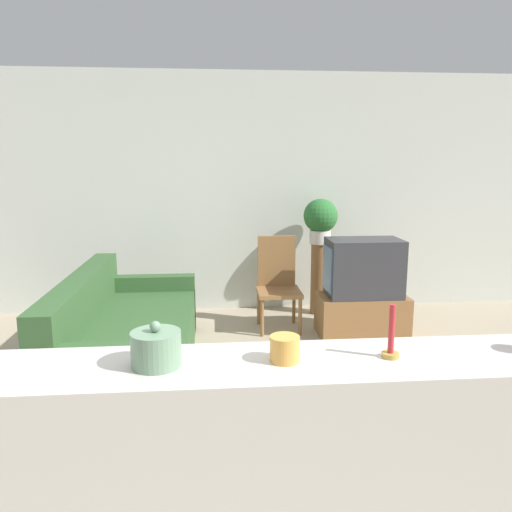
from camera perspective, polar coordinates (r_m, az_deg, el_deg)
ground_plane at (r=2.89m, az=-1.26°, el=-25.86°), size 14.00×14.00×0.00m
wall_back at (r=5.75m, az=-3.58°, el=7.11°), size 9.00×0.06×2.70m
couch at (r=4.31m, az=-14.67°, el=-9.09°), size 0.98×2.09×0.81m
tv_stand at (r=5.15m, az=12.00°, el=-6.60°), size 0.88×0.45×0.40m
television at (r=5.03m, az=12.15°, el=-1.32°), size 0.73×0.43×0.57m
wooden_chair at (r=5.18m, az=2.51°, el=-2.80°), size 0.44×0.44×0.95m
plant_stand at (r=5.73m, az=7.22°, el=-2.56°), size 0.19×0.19×0.81m
potted_plant at (r=5.61m, az=7.38°, el=4.26°), size 0.38×0.38×0.50m
foreground_counter at (r=2.22m, az=-0.43°, el=-23.39°), size 2.79×0.44×0.95m
decorative_bowl at (r=1.98m, az=-11.35°, el=-10.31°), size 0.19×0.19×0.18m
candle_jar at (r=1.99m, az=3.30°, el=-10.53°), size 0.12×0.12×0.10m
candlestick at (r=2.08m, az=15.17°, el=-9.35°), size 0.07×0.07×0.22m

